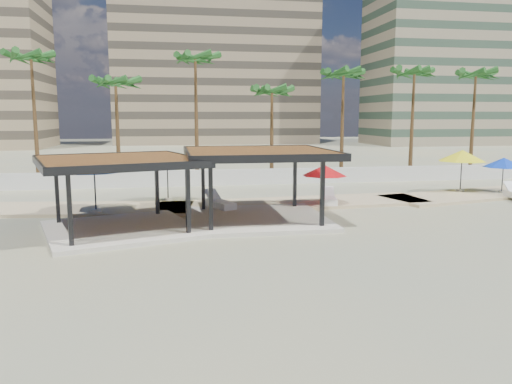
% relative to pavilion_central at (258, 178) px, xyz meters
% --- Properties ---
extents(ground, '(200.00, 200.00, 0.00)m').
position_rel_pavilion_central_xyz_m(ground, '(0.91, -2.90, -2.12)').
color(ground, tan).
rests_on(ground, ground).
extents(promenade, '(44.45, 7.97, 0.24)m').
position_rel_pavilion_central_xyz_m(promenade, '(2.91, 4.77, -2.06)').
color(promenade, '#C6B284').
rests_on(promenade, ground).
extents(boundary_wall, '(56.00, 0.30, 1.20)m').
position_rel_pavilion_central_xyz_m(boundary_wall, '(0.91, 13.10, -1.52)').
color(boundary_wall, silver).
rests_on(boundary_wall, ground).
extents(building_mid, '(38.00, 16.00, 30.40)m').
position_rel_pavilion_central_xyz_m(building_mid, '(4.91, 75.10, 12.14)').
color(building_mid, '#847259').
rests_on(building_mid, ground).
extents(building_east, '(32.00, 15.00, 36.40)m').
position_rel_pavilion_central_xyz_m(building_east, '(48.91, 63.10, 15.14)').
color(building_east, gray).
rests_on(building_east, ground).
extents(pavilion_central, '(7.03, 7.03, 3.56)m').
position_rel_pavilion_central_xyz_m(pavilion_central, '(0.00, 0.00, 0.00)').
color(pavilion_central, beige).
rests_on(pavilion_central, ground).
extents(pavilion_west, '(8.27, 8.27, 3.36)m').
position_rel_pavilion_central_xyz_m(pavilion_west, '(-6.53, -1.26, -0.12)').
color(pavilion_west, beige).
rests_on(pavilion_west, ground).
extents(umbrella_b, '(3.86, 3.86, 2.67)m').
position_rel_pavilion_central_xyz_m(umbrella_b, '(-4.41, 6.00, 0.35)').
color(umbrella_b, beige).
rests_on(umbrella_b, promenade).
extents(umbrella_c, '(3.21, 3.21, 2.27)m').
position_rel_pavilion_central_xyz_m(umbrella_c, '(4.36, 2.90, 0.00)').
color(umbrella_c, beige).
rests_on(umbrella_c, promenade).
extents(umbrella_d, '(3.27, 3.27, 2.31)m').
position_rel_pavilion_central_xyz_m(umbrella_d, '(17.31, 5.22, 0.04)').
color(umbrella_d, beige).
rests_on(umbrella_d, promenade).
extents(umbrella_e, '(3.26, 3.26, 2.77)m').
position_rel_pavilion_central_xyz_m(umbrella_e, '(14.99, 6.30, 0.44)').
color(umbrella_e, beige).
rests_on(umbrella_e, promenade).
extents(umbrella_f, '(4.17, 4.17, 2.91)m').
position_rel_pavilion_central_xyz_m(umbrella_f, '(-8.17, 2.90, 0.56)').
color(umbrella_f, beige).
rests_on(umbrella_f, promenade).
extents(lounger_a, '(1.69, 2.52, 0.91)m').
position_rel_pavilion_central_xyz_m(lounger_a, '(-1.61, 2.95, -1.72)').
color(lounger_a, white).
rests_on(lounger_a, promenade).
extents(lounger_b, '(1.18, 2.33, 0.84)m').
position_rel_pavilion_central_xyz_m(lounger_b, '(4.83, 3.37, -1.74)').
color(lounger_b, white).
rests_on(lounger_b, promenade).
extents(palm_b, '(3.00, 3.00, 10.31)m').
position_rel_pavilion_central_xyz_m(palm_b, '(-14.09, 15.80, 6.95)').
color(palm_b, brown).
rests_on(palm_b, ground).
extents(palm_c, '(3.00, 3.00, 8.50)m').
position_rel_pavilion_central_xyz_m(palm_c, '(-8.09, 15.20, 5.26)').
color(palm_c, brown).
rests_on(palm_c, ground).
extents(palm_d, '(3.00, 3.00, 10.45)m').
position_rel_pavilion_central_xyz_m(palm_d, '(-2.09, 16.00, 7.09)').
color(palm_d, brown).
rests_on(palm_d, ground).
extents(palm_e, '(3.00, 3.00, 7.99)m').
position_rel_pavilion_central_xyz_m(palm_e, '(3.91, 15.50, 4.77)').
color(palm_e, brown).
rests_on(palm_e, ground).
extents(palm_f, '(3.00, 3.00, 9.39)m').
position_rel_pavilion_central_xyz_m(palm_f, '(9.91, 15.70, 6.10)').
color(palm_f, brown).
rests_on(palm_f, ground).
extents(palm_g, '(3.00, 3.00, 9.59)m').
position_rel_pavilion_central_xyz_m(palm_g, '(15.91, 15.30, 6.28)').
color(palm_g, brown).
rests_on(palm_g, ground).
extents(palm_h, '(3.00, 3.00, 9.56)m').
position_rel_pavilion_central_xyz_m(palm_h, '(21.91, 15.90, 6.26)').
color(palm_h, brown).
rests_on(palm_h, ground).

